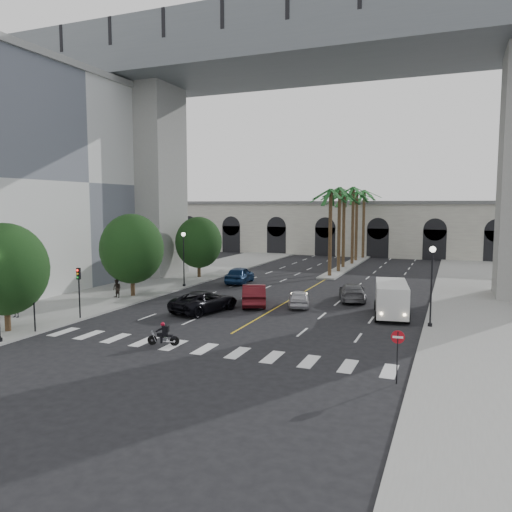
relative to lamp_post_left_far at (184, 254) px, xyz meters
The scene contains 30 objects.
ground 19.91m from the lamp_post_left_far, 54.53° to the right, with size 140.00×140.00×0.00m, color black.
sidewalk_left 4.88m from the lamp_post_left_far, 164.48° to the right, with size 8.00×100.00×0.15m, color gray.
sidewalk_right 26.61m from the lamp_post_left_far, ahead, with size 8.00×100.00×0.15m, color gray.
median 24.97m from the lamp_post_left_far, 62.61° to the left, with size 2.00×24.00×0.20m, color gray.
building_left 17.60m from the lamp_post_left_far, 165.62° to the right, with size 16.50×32.50×20.60m.
pier_building 40.65m from the lamp_post_left_far, 73.71° to the left, with size 71.00×10.50×8.50m.
bridge 22.12m from the lamp_post_left_far, 22.04° to the left, with size 75.00×13.00×26.00m.
palm_a 17.56m from the lamp_post_left_far, 46.47° to the left, with size 3.20×3.20×10.30m.
palm_b 20.64m from the lamp_post_left_far, 54.29° to the left, with size 3.20×3.20×10.60m.
palm_c 23.62m from the lamp_post_left_far, 60.75° to the left, with size 3.20×3.20×10.10m.
palm_d 27.40m from the lamp_post_left_far, 64.30° to the left, with size 3.20×3.20×10.90m.
palm_e 30.78m from the lamp_post_left_far, 68.02° to the left, with size 3.20×3.20×10.40m.
palm_f 34.61m from the lamp_post_left_far, 70.07° to the left, with size 3.20×3.20×10.70m.
street_tree_near 19.08m from the lamp_post_left_far, 94.81° to the right, with size 5.20×5.20×6.89m.
street_tree_mid 6.29m from the lamp_post_left_far, 104.93° to the right, with size 5.44×5.44×7.21m.
street_tree_far 6.25m from the lamp_post_left_far, 104.93° to the left, with size 5.04×5.04×6.68m.
lamp_post_left_far is the anchor object (origin of this frame).
lamp_post_right 24.16m from the lamp_post_left_far, 19.33° to the right, with size 0.40×0.40×5.35m.
traffic_signal_near 18.51m from the lamp_post_left_far, 89.69° to the right, with size 0.25×0.18×3.65m.
traffic_signal_far 14.52m from the lamp_post_left_far, 89.60° to the right, with size 0.25×0.18×3.65m.
motorcycle_rider 20.01m from the lamp_post_left_far, 63.25° to the right, with size 1.84×0.62×1.35m.
car_a 13.90m from the lamp_post_left_far, 19.30° to the right, with size 1.58×3.92×1.34m, color #B3B2B7.
car_b 11.05m from the lamp_post_left_far, 29.24° to the right, with size 1.80×5.17×1.70m, color #490E13.
car_c 11.50m from the lamp_post_left_far, 52.24° to the right, with size 2.61×5.66×1.57m, color black.
car_d 16.50m from the lamp_post_left_far, ahead, with size 2.03×4.99×1.45m, color #5C5D61.
car_e 6.37m from the lamp_post_left_far, 48.62° to the left, with size 2.03×5.05×1.72m, color navy.
cargo_van 20.84m from the lamp_post_left_far, 15.12° to the right, with size 3.02×5.97×2.43m.
pedestrian_a 16.69m from the lamp_post_left_far, 104.55° to the right, with size 0.69×0.45×1.88m, color black.
pedestrian_b 8.01m from the lamp_post_left_far, 106.92° to the right, with size 0.76×0.59×1.55m, color black.
do_not_enter_sign 29.10m from the lamp_post_left_far, 41.10° to the right, with size 0.60×0.09×2.44m.
Camera 1 is at (12.68, -25.52, 8.01)m, focal length 35.00 mm.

